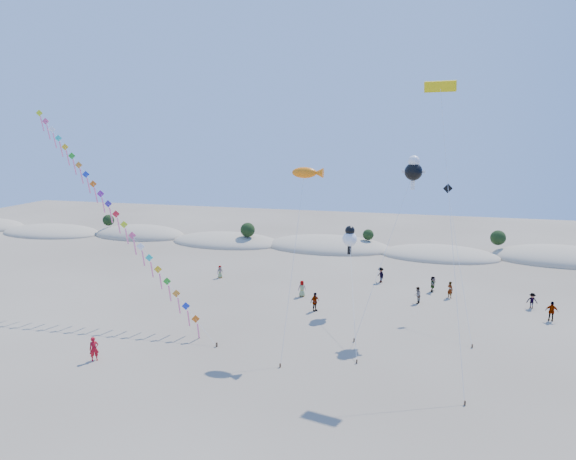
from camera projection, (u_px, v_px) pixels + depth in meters
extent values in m
plane|color=#786853|center=(205.00, 413.00, 29.38)|extent=(160.00, 160.00, 0.00)
ellipsoid|color=tan|center=(52.00, 233.00, 82.91)|extent=(18.00, 9.90, 2.80)
ellipsoid|color=#1C3914|center=(51.00, 229.00, 82.76)|extent=(14.40, 6.48, 0.72)
ellipsoid|color=tan|center=(140.00, 236.00, 80.79)|extent=(16.00, 8.80, 3.60)
ellipsoid|color=#1C3914|center=(140.00, 230.00, 80.60)|extent=(12.80, 5.76, 0.64)
ellipsoid|color=tan|center=(226.00, 243.00, 75.62)|extent=(17.60, 9.68, 3.00)
ellipsoid|color=#1C3914|center=(226.00, 238.00, 75.46)|extent=(14.08, 6.34, 0.70)
ellipsoid|color=tan|center=(328.00, 247.00, 72.46)|extent=(19.00, 10.45, 3.40)
ellipsoid|color=#1C3914|center=(328.00, 241.00, 72.27)|extent=(15.20, 6.84, 0.76)
ellipsoid|color=tan|center=(439.00, 256.00, 67.29)|extent=(16.40, 9.02, 2.80)
ellipsoid|color=#1C3914|center=(439.00, 251.00, 67.14)|extent=(13.12, 5.90, 0.66)
ellipsoid|color=tan|center=(561.00, 260.00, 65.17)|extent=(18.00, 9.90, 3.80)
ellipsoid|color=#1C3914|center=(562.00, 253.00, 64.96)|extent=(14.40, 6.48, 0.72)
sphere|color=black|center=(108.00, 220.00, 81.96)|extent=(1.90, 1.90, 1.90)
sphere|color=black|center=(248.00, 230.00, 73.04)|extent=(2.20, 2.20, 2.20)
sphere|color=black|center=(368.00, 235.00, 70.67)|extent=(1.60, 1.60, 1.60)
sphere|color=black|center=(498.00, 238.00, 67.65)|extent=(2.10, 2.10, 2.10)
cube|color=#3F2D1E|center=(217.00, 345.00, 38.54)|extent=(0.12, 0.12, 0.35)
cylinder|color=silver|center=(116.00, 214.00, 44.48)|extent=(23.66, 10.40, 18.95)
cube|color=orange|center=(196.00, 319.00, 39.68)|extent=(1.33, 0.52, 1.40)
cube|color=pink|center=(198.00, 331.00, 39.90)|extent=(0.19, 0.45, 1.55)
cube|color=#1733C5|center=(186.00, 306.00, 40.21)|extent=(1.33, 0.52, 1.40)
cube|color=pink|center=(189.00, 318.00, 40.43)|extent=(0.19, 0.45, 1.55)
cube|color=orange|center=(176.00, 293.00, 40.75)|extent=(1.33, 0.52, 1.40)
cube|color=pink|center=(179.00, 306.00, 40.97)|extent=(0.19, 0.45, 1.55)
cube|color=green|center=(167.00, 281.00, 41.29)|extent=(1.33, 0.52, 1.40)
cube|color=pink|center=(170.00, 293.00, 41.51)|extent=(0.19, 0.45, 1.55)
cube|color=yellow|center=(158.00, 269.00, 41.82)|extent=(1.33, 0.52, 1.40)
cube|color=pink|center=(161.00, 281.00, 42.04)|extent=(0.19, 0.45, 1.55)
cube|color=#1BD1BA|center=(149.00, 258.00, 42.36)|extent=(1.33, 0.52, 1.40)
cube|color=pink|center=(152.00, 270.00, 42.58)|extent=(0.19, 0.45, 1.55)
cube|color=white|center=(141.00, 246.00, 42.89)|extent=(1.33, 0.52, 1.40)
cube|color=pink|center=(143.00, 258.00, 43.11)|extent=(0.19, 0.45, 1.55)
cube|color=#F94E83|center=(132.00, 235.00, 43.43)|extent=(1.33, 0.52, 1.40)
cube|color=pink|center=(135.00, 247.00, 43.65)|extent=(0.19, 0.45, 1.55)
cube|color=#C7EA1B|center=(124.00, 225.00, 43.97)|extent=(1.33, 0.52, 1.40)
cube|color=pink|center=(127.00, 236.00, 44.19)|extent=(0.19, 0.45, 1.55)
cube|color=red|center=(116.00, 214.00, 44.50)|extent=(1.33, 0.52, 1.40)
cube|color=pink|center=(119.00, 226.00, 44.72)|extent=(0.19, 0.45, 1.55)
cube|color=#40279F|center=(108.00, 204.00, 45.04)|extent=(1.33, 0.52, 1.40)
cube|color=pink|center=(111.00, 215.00, 45.26)|extent=(0.19, 0.45, 1.55)
cube|color=purple|center=(101.00, 194.00, 45.57)|extent=(1.33, 0.52, 1.40)
cube|color=pink|center=(103.00, 205.00, 45.79)|extent=(0.19, 0.45, 1.55)
cube|color=orange|center=(93.00, 184.00, 46.11)|extent=(1.33, 0.52, 1.40)
cube|color=pink|center=(96.00, 195.00, 46.33)|extent=(0.19, 0.45, 1.55)
cube|color=#1733C5|center=(86.00, 174.00, 46.65)|extent=(1.33, 0.52, 1.40)
cube|color=pink|center=(89.00, 186.00, 46.87)|extent=(0.19, 0.45, 1.55)
cube|color=orange|center=(79.00, 165.00, 47.18)|extent=(1.33, 0.52, 1.40)
cube|color=pink|center=(82.00, 176.00, 47.40)|extent=(0.19, 0.45, 1.55)
cube|color=green|center=(72.00, 156.00, 47.72)|extent=(1.33, 0.52, 1.40)
cube|color=pink|center=(75.00, 167.00, 47.94)|extent=(0.19, 0.45, 1.55)
cube|color=yellow|center=(65.00, 147.00, 48.25)|extent=(1.33, 0.52, 1.40)
cube|color=pink|center=(68.00, 158.00, 48.47)|extent=(0.19, 0.45, 1.55)
cube|color=#1BD1BA|center=(58.00, 138.00, 48.79)|extent=(1.33, 0.52, 1.40)
cube|color=pink|center=(61.00, 149.00, 49.01)|extent=(0.19, 0.45, 1.55)
cube|color=white|center=(52.00, 130.00, 49.33)|extent=(1.33, 0.52, 1.40)
cube|color=pink|center=(55.00, 141.00, 49.54)|extent=(0.19, 0.45, 1.55)
cube|color=#F94E83|center=(46.00, 121.00, 49.86)|extent=(1.33, 0.52, 1.40)
cube|color=pink|center=(48.00, 132.00, 50.08)|extent=(0.19, 0.45, 1.55)
cube|color=#C7EA1B|center=(39.00, 113.00, 50.40)|extent=(1.33, 0.52, 1.40)
cube|color=pink|center=(42.00, 124.00, 50.62)|extent=(0.19, 0.45, 1.55)
cube|color=#3F2D1E|center=(280.00, 365.00, 35.13)|extent=(0.10, 0.10, 0.30)
cylinder|color=silver|center=(293.00, 266.00, 36.82)|extent=(0.35, 6.42, 13.74)
ellipsoid|color=orange|center=(304.00, 173.00, 38.49)|extent=(2.02, 0.89, 0.89)
cone|color=orange|center=(318.00, 173.00, 38.22)|extent=(0.81, 0.81, 0.81)
cube|color=#3F2D1E|center=(357.00, 361.00, 35.75)|extent=(0.10, 0.10, 0.30)
cylinder|color=silver|center=(353.00, 294.00, 40.79)|extent=(2.12, 11.46, 6.96)
sphere|color=white|center=(350.00, 239.00, 45.80)|extent=(1.38, 1.38, 1.38)
sphere|color=black|center=(350.00, 231.00, 45.64)|extent=(0.92, 0.92, 0.92)
cube|color=black|center=(349.00, 250.00, 46.02)|extent=(0.35, 0.18, 0.80)
cube|color=#3F2D1E|center=(354.00, 340.00, 39.49)|extent=(0.10, 0.10, 0.30)
cylinder|color=silver|center=(384.00, 255.00, 40.56)|extent=(4.12, 6.04, 13.57)
sphere|color=black|center=(413.00, 172.00, 41.60)|extent=(1.53, 1.53, 1.53)
sphere|color=white|center=(414.00, 161.00, 41.42)|extent=(0.99, 0.99, 0.99)
cube|color=white|center=(413.00, 185.00, 41.83)|extent=(0.35, 0.18, 0.80)
cube|color=white|center=(405.00, 172.00, 41.77)|extent=(0.60, 0.15, 0.25)
cube|color=white|center=(422.00, 172.00, 41.43)|extent=(0.60, 0.15, 0.25)
cube|color=#3F2D1E|center=(465.00, 403.00, 30.22)|extent=(0.10, 0.10, 0.30)
cylinder|color=silver|center=(452.00, 234.00, 32.75)|extent=(2.21, 8.89, 20.20)
cube|color=yellow|center=(440.00, 86.00, 35.25)|extent=(2.34, 0.95, 0.82)
cube|color=black|center=(440.00, 86.00, 35.27)|extent=(2.26, 0.58, 0.19)
cube|color=#3F2D1E|center=(472.00, 346.00, 38.36)|extent=(0.10, 0.10, 0.30)
cylinder|color=silver|center=(459.00, 261.00, 42.19)|extent=(1.91, 9.95, 11.67)
cube|color=black|center=(448.00, 188.00, 46.00)|extent=(0.92, 0.27, 0.94)
imported|color=#A90D1A|center=(94.00, 349.00, 36.07)|extent=(0.79, 0.79, 1.85)
imported|color=slate|center=(302.00, 289.00, 50.37)|extent=(0.94, 0.72, 1.71)
imported|color=slate|center=(315.00, 302.00, 46.21)|extent=(1.01, 1.14, 1.85)
imported|color=slate|center=(381.00, 275.00, 55.18)|extent=(1.16, 1.32, 1.78)
imported|color=slate|center=(433.00, 284.00, 51.93)|extent=(0.72, 1.63, 1.70)
imported|color=slate|center=(450.00, 290.00, 49.98)|extent=(0.75, 0.75, 1.76)
imported|color=slate|center=(417.00, 295.00, 48.35)|extent=(0.82, 0.95, 1.70)
imported|color=slate|center=(220.00, 272.00, 56.95)|extent=(0.87, 0.82, 1.50)
imported|color=slate|center=(552.00, 311.00, 43.73)|extent=(1.15, 0.66, 1.85)
imported|color=slate|center=(532.00, 301.00, 46.95)|extent=(1.05, 0.66, 1.55)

